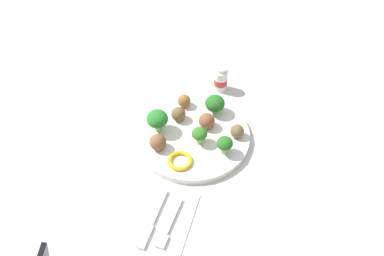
% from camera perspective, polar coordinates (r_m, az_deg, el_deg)
% --- Properties ---
extents(ground_plane, '(4.00, 4.00, 0.00)m').
position_cam_1_polar(ground_plane, '(1.04, 0.00, -1.36)').
color(ground_plane, beige).
extents(plate, '(0.28, 0.28, 0.02)m').
position_cam_1_polar(plate, '(1.03, 0.00, -1.06)').
color(plate, white).
rests_on(plate, ground_plane).
extents(broccoli_floret_far_rim, '(0.04, 0.04, 0.04)m').
position_cam_1_polar(broccoli_floret_far_rim, '(0.99, 1.03, -0.85)').
color(broccoli_floret_far_rim, '#9DC268').
rests_on(broccoli_floret_far_rim, plate).
extents(broccoli_floret_mid_left, '(0.05, 0.05, 0.05)m').
position_cam_1_polar(broccoli_floret_mid_left, '(1.06, 3.09, 3.28)').
color(broccoli_floret_mid_left, '#8EC075').
rests_on(broccoli_floret_mid_left, plate).
extents(broccoli_floret_front_left, '(0.04, 0.04, 0.05)m').
position_cam_1_polar(broccoli_floret_front_left, '(0.97, 4.41, -2.14)').
color(broccoli_floret_front_left, '#95C275').
rests_on(broccoli_floret_front_left, plate).
extents(broccoli_floret_center, '(0.05, 0.05, 0.06)m').
position_cam_1_polar(broccoli_floret_center, '(1.01, -4.67, 1.19)').
color(broccoli_floret_center, '#A3C578').
rests_on(broccoli_floret_center, plate).
extents(meatball_front_left, '(0.03, 0.03, 0.03)m').
position_cam_1_polar(meatball_front_left, '(1.08, -1.06, 3.64)').
color(meatball_front_left, brown).
rests_on(meatball_front_left, plate).
extents(meatball_back_right, '(0.04, 0.04, 0.04)m').
position_cam_1_polar(meatball_back_right, '(1.05, -1.83, 1.88)').
color(meatball_back_right, brown).
rests_on(meatball_back_right, plate).
extents(meatball_mid_right, '(0.04, 0.04, 0.04)m').
position_cam_1_polar(meatball_mid_right, '(0.99, -4.59, -1.91)').
color(meatball_mid_right, brown).
rests_on(meatball_mid_right, plate).
extents(meatball_near_rim, '(0.03, 0.03, 0.03)m').
position_cam_1_polar(meatball_near_rim, '(1.02, 6.06, -0.42)').
color(meatball_near_rim, brown).
rests_on(meatball_near_rim, plate).
extents(meatball_far_rim, '(0.04, 0.04, 0.04)m').
position_cam_1_polar(meatball_far_rim, '(1.03, 1.99, 0.94)').
color(meatball_far_rim, brown).
rests_on(meatball_far_rim, plate).
extents(pepper_ring_mid_right, '(0.07, 0.07, 0.01)m').
position_cam_1_polar(pepper_ring_mid_right, '(0.97, -1.70, -4.40)').
color(pepper_ring_mid_right, yellow).
rests_on(pepper_ring_mid_right, plate).
extents(napkin, '(0.17, 0.12, 0.01)m').
position_cam_1_polar(napkin, '(0.90, -4.10, -12.33)').
color(napkin, white).
rests_on(napkin, ground_plane).
extents(fork, '(0.12, 0.02, 0.01)m').
position_cam_1_polar(fork, '(0.89, -3.19, -12.86)').
color(fork, silver).
rests_on(fork, napkin).
extents(knife, '(0.15, 0.02, 0.01)m').
position_cam_1_polar(knife, '(0.90, -5.39, -12.25)').
color(knife, silver).
rests_on(knife, napkin).
extents(yogurt_bottle, '(0.04, 0.04, 0.07)m').
position_cam_1_polar(yogurt_bottle, '(1.15, 3.86, 6.44)').
color(yogurt_bottle, white).
rests_on(yogurt_bottle, ground_plane).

